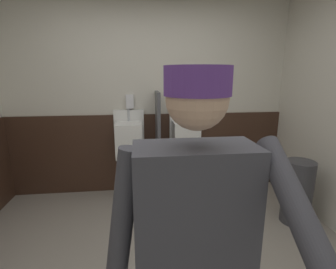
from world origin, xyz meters
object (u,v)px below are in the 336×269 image
(urinal_middle, at_px, (185,138))
(person, at_px, (194,230))
(urinal_left, at_px, (129,139))
(trash_bin, at_px, (297,192))
(soap_dispenser, at_px, (130,101))

(urinal_middle, distance_m, person, 2.39)
(urinal_left, height_order, trash_bin, urinal_left)
(person, height_order, trash_bin, person)
(urinal_left, distance_m, trash_bin, 2.09)
(urinal_middle, xyz_separation_m, soap_dispenser, (-0.73, 0.12, 0.48))
(trash_bin, distance_m, soap_dispenser, 2.27)
(trash_bin, bearing_deg, urinal_middle, 140.48)
(trash_bin, bearing_deg, urinal_left, 153.98)
(urinal_middle, bearing_deg, urinal_left, 180.00)
(urinal_left, height_order, urinal_middle, same)
(urinal_left, relative_size, person, 0.75)
(trash_bin, xyz_separation_m, soap_dispenser, (-1.82, 1.02, 0.91))
(urinal_left, height_order, person, person)
(urinal_middle, xyz_separation_m, trash_bin, (1.09, -0.90, -0.42))
(urinal_left, bearing_deg, urinal_middle, 0.00)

